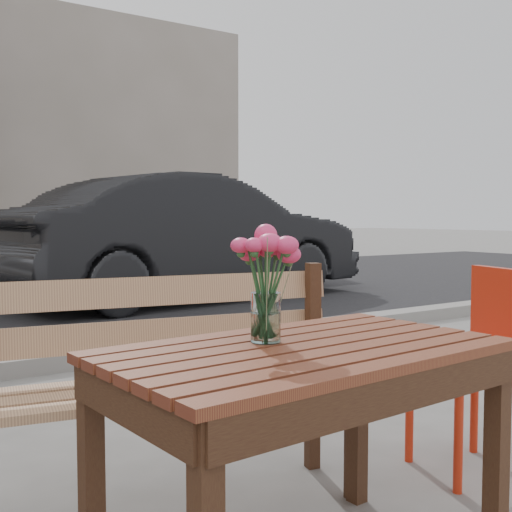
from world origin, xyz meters
The scene contains 5 objects.
main_table centered at (0.01, -0.03, 0.59)m, with size 1.18×0.73×0.70m.
main_bench centered at (-0.08, 0.69, 0.54)m, with size 1.50×0.70×0.89m.
red_chair centered at (1.17, 0.22, 0.49)m, with size 0.51×0.51×0.85m.
main_vase centered at (-0.05, 0.08, 0.92)m, with size 0.19×0.19×0.34m.
parked_car centered at (2.79, 5.81, 0.78)m, with size 1.65×4.74×1.56m, color black.
Camera 1 is at (-1.12, -1.43, 1.07)m, focal length 45.00 mm.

